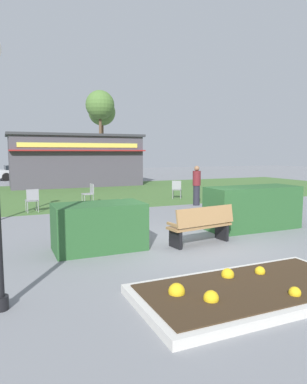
{
  "coord_description": "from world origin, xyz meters",
  "views": [
    {
      "loc": [
        -4.16,
        -7.25,
        2.26
      ],
      "look_at": [
        0.1,
        2.49,
        1.04
      ],
      "focal_mm": 32.45,
      "sensor_mm": 36.0,
      "label": 1
    }
  ],
  "objects_px": {
    "cafe_chair_west": "(177,188)",
    "trash_bin": "(261,210)",
    "cafe_chair_east": "(90,192)",
    "parked_car_west_slot": "(22,172)",
    "park_bench": "(202,225)",
    "person_strolling": "(197,185)",
    "food_kiosk": "(76,160)",
    "tree_center_bg": "(102,113)",
    "cafe_chair_north": "(32,199)",
    "tree_right_bg": "(100,106)"
  },
  "relations": [
    {
      "from": "park_bench",
      "to": "cafe_chair_west",
      "type": "relative_size",
      "value": 1.97
    },
    {
      "from": "trash_bin",
      "to": "cafe_chair_west",
      "type": "xyz_separation_m",
      "value": [
        0.39,
        6.43,
        0.07
      ]
    },
    {
      "from": "park_bench",
      "to": "tree_right_bg",
      "type": "xyz_separation_m",
      "value": [
        4.65,
        26.58,
        6.3
      ]
    },
    {
      "from": "cafe_chair_west",
      "to": "cafe_chair_east",
      "type": "xyz_separation_m",
      "value": [
        -4.29,
        -0.01,
        0.0
      ]
    },
    {
      "from": "cafe_chair_north",
      "to": "tree_right_bg",
      "type": "bearing_deg",
      "value": 68.12
    },
    {
      "from": "food_kiosk",
      "to": "cafe_chair_east",
      "type": "relative_size",
      "value": 9.77
    },
    {
      "from": "trash_bin",
      "to": "tree_right_bg",
      "type": "bearing_deg",
      "value": 86.12
    },
    {
      "from": "park_bench",
      "to": "parked_car_west_slot",
      "type": "xyz_separation_m",
      "value": [
        -2.94,
        23.54,
        0.16
      ]
    },
    {
      "from": "cafe_chair_west",
      "to": "trash_bin",
      "type": "bearing_deg",
      "value": -93.49
    },
    {
      "from": "cafe_chair_west",
      "to": "tree_center_bg",
      "type": "bearing_deg",
      "value": 84.27
    },
    {
      "from": "tree_right_bg",
      "to": "trash_bin",
      "type": "bearing_deg",
      "value": -93.88
    },
    {
      "from": "park_bench",
      "to": "cafe_chair_east",
      "type": "height_order",
      "value": "park_bench"
    },
    {
      "from": "park_bench",
      "to": "cafe_chair_east",
      "type": "bearing_deg",
      "value": 97.13
    },
    {
      "from": "park_bench",
      "to": "food_kiosk",
      "type": "distance_m",
      "value": 16.68
    },
    {
      "from": "park_bench",
      "to": "person_strolling",
      "type": "xyz_separation_m",
      "value": [
        3.15,
        5.55,
        0.38
      ]
    },
    {
      "from": "person_strolling",
      "to": "tree_right_bg",
      "type": "bearing_deg",
      "value": -82.18
    },
    {
      "from": "park_bench",
      "to": "food_kiosk",
      "type": "relative_size",
      "value": 0.2
    },
    {
      "from": "tree_right_bg",
      "to": "tree_center_bg",
      "type": "bearing_deg",
      "value": 70.27
    },
    {
      "from": "park_bench",
      "to": "cafe_chair_west",
      "type": "height_order",
      "value": "park_bench"
    },
    {
      "from": "park_bench",
      "to": "food_kiosk",
      "type": "bearing_deg",
      "value": 89.27
    },
    {
      "from": "trash_bin",
      "to": "tree_right_bg",
      "type": "height_order",
      "value": "tree_right_bg"
    },
    {
      "from": "park_bench",
      "to": "tree_center_bg",
      "type": "bearing_deg",
      "value": 79.3
    },
    {
      "from": "park_bench",
      "to": "trash_bin",
      "type": "relative_size",
      "value": 1.93
    },
    {
      "from": "trash_bin",
      "to": "tree_center_bg",
      "type": "relative_size",
      "value": 0.12
    },
    {
      "from": "park_bench",
      "to": "parked_car_west_slot",
      "type": "height_order",
      "value": "parked_car_west_slot"
    },
    {
      "from": "cafe_chair_east",
      "to": "parked_car_west_slot",
      "type": "xyz_separation_m",
      "value": [
        -1.97,
        15.83,
        0.12
      ]
    },
    {
      "from": "cafe_chair_east",
      "to": "tree_center_bg",
      "type": "xyz_separation_m",
      "value": [
        6.4,
        21.08,
        5.84
      ]
    },
    {
      "from": "person_strolling",
      "to": "parked_car_west_slot",
      "type": "distance_m",
      "value": 18.99
    },
    {
      "from": "trash_bin",
      "to": "cafe_chair_east",
      "type": "distance_m",
      "value": 7.52
    },
    {
      "from": "tree_center_bg",
      "to": "trash_bin",
      "type": "bearing_deg",
      "value": -95.21
    },
    {
      "from": "trash_bin",
      "to": "cafe_chair_north",
      "type": "distance_m",
      "value": 8.2
    },
    {
      "from": "trash_bin",
      "to": "cafe_chair_west",
      "type": "bearing_deg",
      "value": 86.51
    },
    {
      "from": "trash_bin",
      "to": "parked_car_west_slot",
      "type": "relative_size",
      "value": 0.21
    },
    {
      "from": "cafe_chair_west",
      "to": "food_kiosk",
      "type": "bearing_deg",
      "value": 109.24
    },
    {
      "from": "cafe_chair_west",
      "to": "tree_center_bg",
      "type": "relative_size",
      "value": 0.11
    },
    {
      "from": "cafe_chair_north",
      "to": "person_strolling",
      "type": "relative_size",
      "value": 0.53
    },
    {
      "from": "park_bench",
      "to": "cafe_chair_north",
      "type": "xyz_separation_m",
      "value": [
        -3.43,
        6.45,
        0.05
      ]
    },
    {
      "from": "cafe_chair_east",
      "to": "parked_car_west_slot",
      "type": "distance_m",
      "value": 15.95
    },
    {
      "from": "food_kiosk",
      "to": "tree_right_bg",
      "type": "distance_m",
      "value": 12.01
    },
    {
      "from": "trash_bin",
      "to": "person_strolling",
      "type": "relative_size",
      "value": 0.54
    },
    {
      "from": "park_bench",
      "to": "tree_center_bg",
      "type": "relative_size",
      "value": 0.22
    },
    {
      "from": "cafe_chair_north",
      "to": "person_strolling",
      "type": "bearing_deg",
      "value": -7.74
    },
    {
      "from": "cafe_chair_east",
      "to": "cafe_chair_north",
      "type": "xyz_separation_m",
      "value": [
        -2.47,
        -1.26,
        0.0
      ]
    },
    {
      "from": "cafe_chair_west",
      "to": "tree_right_bg",
      "type": "height_order",
      "value": "tree_right_bg"
    },
    {
      "from": "cafe_chair_east",
      "to": "tree_center_bg",
      "type": "bearing_deg",
      "value": 73.1
    },
    {
      "from": "cafe_chair_north",
      "to": "park_bench",
      "type": "bearing_deg",
      "value": -61.96
    },
    {
      "from": "trash_bin",
      "to": "parked_car_west_slot",
      "type": "height_order",
      "value": "parked_car_west_slot"
    },
    {
      "from": "cafe_chair_east",
      "to": "parked_car_west_slot",
      "type": "bearing_deg",
      "value": 97.1
    },
    {
      "from": "park_bench",
      "to": "tree_center_bg",
      "type": "distance_m",
      "value": 29.88
    },
    {
      "from": "cafe_chair_north",
      "to": "person_strolling",
      "type": "height_order",
      "value": "person_strolling"
    }
  ]
}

